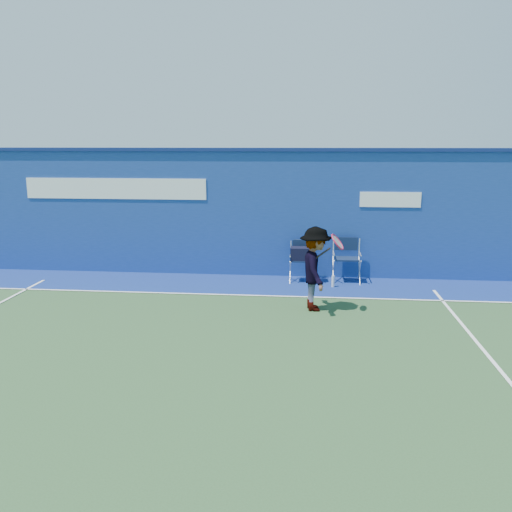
# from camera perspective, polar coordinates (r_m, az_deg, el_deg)

# --- Properties ---
(ground) EXTENTS (80.00, 80.00, 0.00)m
(ground) POSITION_cam_1_polar(r_m,az_deg,el_deg) (8.66, -6.36, -9.97)
(ground) COLOR #2A4927
(ground) RESTS_ON ground
(stadium_wall) EXTENTS (24.00, 0.50, 3.08)m
(stadium_wall) POSITION_cam_1_polar(r_m,az_deg,el_deg) (13.27, -1.89, 4.70)
(stadium_wall) COLOR navy
(stadium_wall) RESTS_ON ground
(out_of_bounds_strip) EXTENTS (24.00, 1.80, 0.01)m
(out_of_bounds_strip) POSITION_cam_1_polar(r_m,az_deg,el_deg) (12.50, -2.48, -2.99)
(out_of_bounds_strip) COLOR navy
(out_of_bounds_strip) RESTS_ON ground
(court_lines) EXTENTS (24.00, 12.00, 0.01)m
(court_lines) POSITION_cam_1_polar(r_m,az_deg,el_deg) (9.20, -5.59, -8.53)
(court_lines) COLOR white
(court_lines) RESTS_ON out_of_bounds_strip
(directors_chair_left) EXTENTS (0.57, 0.53, 0.96)m
(directors_chair_left) POSITION_cam_1_polar(r_m,az_deg,el_deg) (12.70, 4.92, -0.90)
(directors_chair_left) COLOR silver
(directors_chair_left) RESTS_ON ground
(directors_chair_right) EXTENTS (0.61, 0.54, 1.02)m
(directors_chair_right) POSITION_cam_1_polar(r_m,az_deg,el_deg) (12.83, 9.48, -1.30)
(directors_chair_right) COLOR silver
(directors_chair_right) RESTS_ON ground
(water_bottle) EXTENTS (0.07, 0.07, 0.26)m
(water_bottle) POSITION_cam_1_polar(r_m,az_deg,el_deg) (12.35, 8.11, -2.67)
(water_bottle) COLOR silver
(water_bottle) RESTS_ON ground
(tennis_player) EXTENTS (0.94, 1.13, 1.64)m
(tennis_player) POSITION_cam_1_polar(r_m,az_deg,el_deg) (10.51, 6.27, -1.34)
(tennis_player) COLOR #EA4738
(tennis_player) RESTS_ON ground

